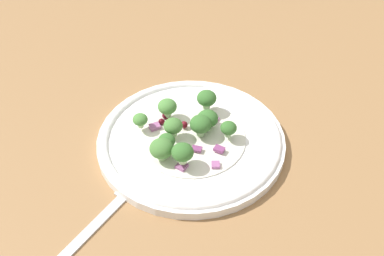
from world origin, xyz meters
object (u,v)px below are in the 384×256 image
plate (192,138)px  broccoli_floret_2 (201,124)px  broccoli_floret_1 (183,153)px  fork (96,224)px  broccoli_floret_0 (140,120)px

plate → broccoli_floret_2: broccoli_floret_2 is taller
broccoli_floret_1 → broccoli_floret_2: bearing=-93.2°
plate → fork: 17.02cm
broccoli_floret_0 → plate: bearing=-169.3°
broccoli_floret_1 → fork: broccoli_floret_1 is taller
broccoli_floret_1 → broccoli_floret_0: bearing=-29.2°
broccoli_floret_1 → fork: 12.90cm
broccoli_floret_2 → fork: 18.00cm
broccoli_floret_0 → fork: broccoli_floret_0 is taller
broccoli_floret_1 → fork: (6.51, 10.61, -3.39)cm
broccoli_floret_0 → fork: (-0.86, 14.73, -2.94)cm
broccoli_floret_2 → fork: size_ratio=0.15×
broccoli_floret_0 → broccoli_floret_1: (-7.37, 4.13, 0.45)cm
plate → broccoli_floret_1: bearing=97.5°
plate → broccoli_floret_2: (-1.04, -0.38, 2.45)cm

